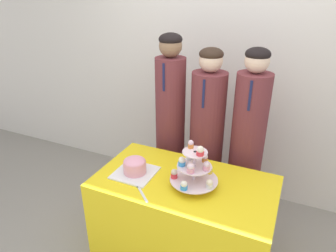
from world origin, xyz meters
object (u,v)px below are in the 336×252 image
at_px(round_cake, 135,166).
at_px(cake_knife, 139,188).
at_px(student_1, 206,146).
at_px(student_0, 170,132).
at_px(student_2, 246,152).
at_px(cupcake_stand, 194,168).

height_order(round_cake, cake_knife, round_cake).
bearing_deg(student_1, student_0, -180.00).
xyz_separation_m(round_cake, cake_knife, (0.11, -0.14, -0.06)).
distance_m(round_cake, student_1, 0.72).
distance_m(student_1, student_2, 0.34).
relative_size(cupcake_stand, student_1, 0.20).
bearing_deg(round_cake, cupcake_stand, 4.07).
distance_m(student_0, student_1, 0.34).
distance_m(round_cake, student_0, 0.64).
bearing_deg(student_2, student_0, 180.00).
distance_m(cupcake_stand, student_1, 0.64).
distance_m(cake_knife, student_1, 0.81).
bearing_deg(cupcake_stand, cake_knife, -151.19).
xyz_separation_m(student_0, student_1, (0.33, 0.00, -0.06)).
xyz_separation_m(round_cake, student_1, (0.32, 0.64, -0.08)).
distance_m(cupcake_stand, student_0, 0.76).
xyz_separation_m(cupcake_stand, student_0, (-0.44, 0.61, -0.10)).
bearing_deg(cake_knife, round_cake, 170.59).
relative_size(cake_knife, student_1, 0.12).
height_order(round_cake, student_0, student_0).
distance_m(cake_knife, student_0, 0.79).
distance_m(cake_knife, cupcake_stand, 0.38).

